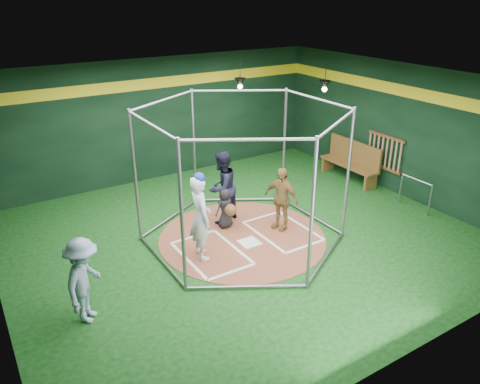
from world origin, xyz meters
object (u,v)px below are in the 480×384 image
batter_figure (200,216)px  umpire (222,187)px  visitor_leopard (281,198)px  dugout_bench (351,160)px

batter_figure → umpire: size_ratio=1.07×
visitor_leopard → dugout_bench: bearing=90.1°
batter_figure → visitor_leopard: (2.17, 0.15, -0.18)m
batter_figure → visitor_leopard: bearing=3.9°
visitor_leopard → dugout_bench: 3.90m
batter_figure → visitor_leopard: 2.18m
umpire → dugout_bench: umpire is taller
batter_figure → umpire: batter_figure is taller
visitor_leopard → batter_figure: bearing=-107.2°
umpire → dugout_bench: (4.61, 0.37, -0.30)m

